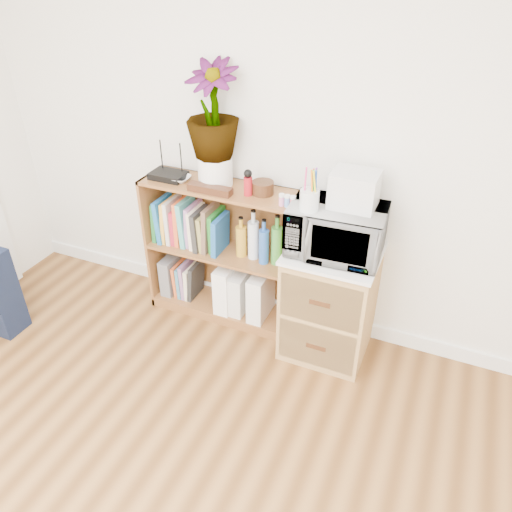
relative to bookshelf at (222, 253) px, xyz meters
The scene contains 21 objects.
skirting_board 0.57m from the bookshelf, 21.80° to the left, with size 4.00×0.02×0.10m, color white.
bookshelf is the anchor object (origin of this frame).
wicker_unit 0.76m from the bookshelf, ahead, with size 0.50×0.45×0.70m, color #9E7542.
microwave 0.85m from the bookshelf, ahead, with size 0.51×0.35×0.28m, color silver.
pen_cup 0.87m from the bookshelf, 16.12° to the right, with size 0.10×0.10×0.11m, color silver.
small_appliance 1.03m from the bookshelf, ahead, with size 0.24×0.20×0.19m, color silver.
router 0.60m from the bookshelf, behind, with size 0.22×0.15×0.04m, color black.
white_bowl 0.55m from the bookshelf, behind, with size 0.13×0.13×0.03m, color white.
plant_pot 0.56m from the bookshelf, 149.09° to the left, with size 0.21×0.21×0.17m, color white.
potted_plant 0.92m from the bookshelf, 149.09° to the left, with size 0.30×0.30×0.54m, color #35762F.
trinket_box 0.51m from the bookshelf, 95.50° to the right, with size 0.27×0.07×0.04m, color #331B0E.
kokeshi_doll 0.57m from the bookshelf, 10.96° to the right, with size 0.05×0.05×0.11m, color #A3141C.
wooden_bowl 0.58m from the bookshelf, ahead, with size 0.13×0.13×0.07m, color #35220E.
paint_jars 0.69m from the bookshelf, 10.96° to the right, with size 0.11×0.04×0.06m, color pink.
file_box 0.49m from the bookshelf, behind, with size 0.08×0.22×0.27m, color slate.
magazine_holder_left 0.24m from the bookshelf, 14.12° to the right, with size 0.10×0.26×0.33m, color white.
magazine_holder_mid 0.29m from the bookshelf, ahead, with size 0.09×0.23×0.29m, color silver.
magazine_holder_right 0.37m from the bookshelf, ahead, with size 0.10×0.26×0.32m, color white.
cookbooks 0.28m from the bookshelf, behind, with size 0.49×0.20×0.31m.
liquor_bottles 0.37m from the bookshelf, ahead, with size 0.46×0.07×0.32m.
lower_books 0.39m from the bookshelf, behind, with size 0.17×0.19×0.27m.
Camera 1 is at (0.94, -0.32, 2.21)m, focal length 35.00 mm.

